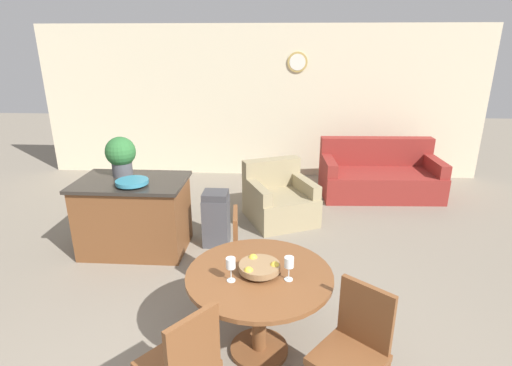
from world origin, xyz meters
name	(u,v)px	position (x,y,z in m)	size (l,w,h in m)	color
wall_back	(260,103)	(0.00, 5.60, 1.35)	(8.00, 0.09, 2.70)	beige
dining_table	(259,292)	(0.26, 0.92, 0.57)	(1.12, 1.12, 0.73)	brown
dining_chair_near_left	(183,361)	(-0.19, 0.26, 0.49)	(0.59, 0.59, 0.89)	brown
dining_chair_near_right	(355,345)	(0.92, 0.47, 0.49)	(0.59, 0.59, 0.89)	brown
dining_chair_far_side	(248,251)	(0.10, 1.70, 0.49)	(0.46, 0.46, 0.89)	brown
fruit_bowl	(259,267)	(0.26, 0.92, 0.79)	(0.31, 0.31, 0.10)	olive
wine_glass_left	(231,264)	(0.06, 0.80, 0.87)	(0.07, 0.07, 0.19)	silver
wine_glass_right	(289,263)	(0.48, 0.84, 0.87)	(0.07, 0.07, 0.19)	silver
kitchen_island	(135,215)	(-1.33, 2.55, 0.44)	(1.26, 0.82, 0.88)	brown
teal_bowl	(132,182)	(-1.24, 2.37, 0.93)	(0.36, 0.36, 0.07)	teal
potted_plant	(121,155)	(-1.48, 2.73, 1.14)	(0.35, 0.35, 0.47)	#4C4C51
trash_bin	(216,219)	(-0.38, 2.73, 0.34)	(0.31, 0.30, 0.69)	#47474C
couch	(379,177)	(2.02, 4.64, 0.30)	(1.91, 1.05, 0.89)	maroon
armchair	(279,201)	(0.39, 3.53, 0.28)	(1.12, 1.15, 0.81)	#998966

